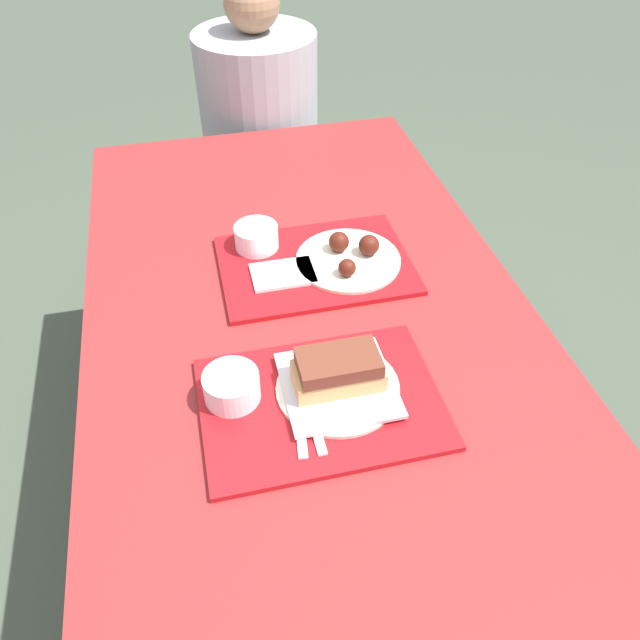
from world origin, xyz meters
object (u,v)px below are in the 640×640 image
bowl_coleslaw_far (256,236)px  person_seated_across (259,113)px  tray_far (315,265)px  brisket_sandwich_plate (337,378)px  bowl_coleslaw_near (232,385)px  wings_plate_far (350,256)px  tray_near (321,403)px

bowl_coleslaw_far → person_seated_across: 0.85m
bowl_coleslaw_far → tray_far: bearing=-38.0°
brisket_sandwich_plate → bowl_coleslaw_near: bearing=172.1°
brisket_sandwich_plate → person_seated_across: person_seated_across is taller
brisket_sandwich_plate → wings_plate_far: bearing=71.2°
tray_near → wings_plate_far: size_ratio=1.80×
tray_near → person_seated_across: size_ratio=0.58×
tray_near → brisket_sandwich_plate: bearing=29.9°
bowl_coleslaw_far → person_seated_across: person_seated_across is taller
brisket_sandwich_plate → tray_near: bearing=-150.1°
tray_far → person_seated_across: person_seated_across is taller
tray_near → person_seated_across: bearing=85.7°
bowl_coleslaw_far → brisket_sandwich_plate: bearing=-81.4°
bowl_coleslaw_near → bowl_coleslaw_far: bearing=75.5°
tray_far → bowl_coleslaw_far: 0.15m
bowl_coleslaw_far → wings_plate_far: 0.22m
tray_far → bowl_coleslaw_near: 0.42m
tray_far → bowl_coleslaw_near: bearing=-123.5°
bowl_coleslaw_far → wings_plate_far: (0.19, -0.10, -0.02)m
bowl_coleslaw_near → brisket_sandwich_plate: (0.18, -0.03, -0.00)m
person_seated_across → bowl_coleslaw_far: bearing=-99.2°
bowl_coleslaw_near → person_seated_across: bearing=78.9°
brisket_sandwich_plate → bowl_coleslaw_far: brisket_sandwich_plate is taller
wings_plate_far → tray_far: bearing=172.4°
brisket_sandwich_plate → wings_plate_far: 0.39m
bowl_coleslaw_near → tray_far: bearing=56.5°
tray_far → brisket_sandwich_plate: brisket_sandwich_plate is taller
bowl_coleslaw_near → person_seated_across: 1.30m
tray_near → tray_far: 0.40m
bowl_coleslaw_far → person_seated_across: bearing=80.8°
tray_near → tray_far: bearing=78.4°
bowl_coleslaw_near → wings_plate_far: 0.46m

